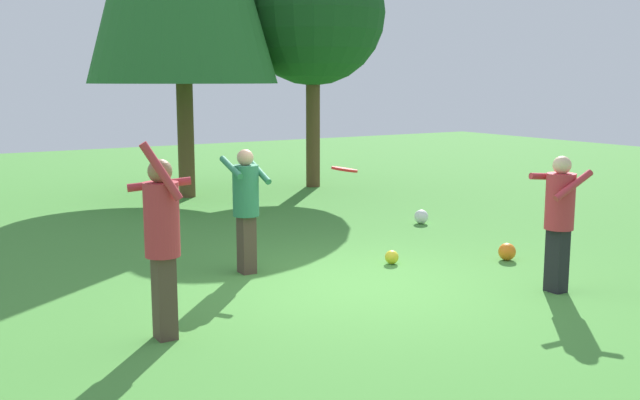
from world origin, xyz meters
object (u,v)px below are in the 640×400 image
(person_bystander, at_px, (246,200))
(ball_orange, at_px, (507,252))
(frisbee, at_px, (344,169))
(ball_white, at_px, (421,217))
(tree_right, at_px, (313,13))
(person_thrower, at_px, (162,232))
(person_catcher, at_px, (559,212))
(ball_yellow, at_px, (392,257))

(person_bystander, bearing_deg, ball_orange, 69.42)
(frisbee, relative_size, ball_white, 1.24)
(person_bystander, relative_size, tree_right, 0.28)
(person_bystander, height_order, ball_orange, person_bystander)
(person_thrower, distance_m, person_bystander, 2.53)
(ball_orange, bearing_deg, person_thrower, -174.31)
(frisbee, height_order, ball_white, frisbee)
(frisbee, bearing_deg, tree_right, 60.83)
(person_bystander, xyz_separation_m, ball_orange, (3.41, -1.30, -0.84))
(ball_white, xyz_separation_m, tree_right, (0.74, 4.93, 3.90))
(person_catcher, bearing_deg, person_thrower, -3.20)
(ball_white, height_order, tree_right, tree_right)
(person_thrower, xyz_separation_m, frisbee, (1.75, -0.51, 0.55))
(frisbee, relative_size, ball_yellow, 1.63)
(frisbee, xyz_separation_m, ball_orange, (3.42, 1.02, -1.49))
(person_bystander, distance_m, ball_orange, 3.75)
(person_bystander, bearing_deg, tree_right, 142.94)
(person_catcher, distance_m, ball_white, 4.39)
(frisbee, distance_m, tree_right, 10.20)
(person_bystander, xyz_separation_m, ball_white, (4.08, 1.40, -0.84))
(tree_right, bearing_deg, person_bystander, -127.29)
(ball_white, bearing_deg, tree_right, 81.46)
(person_thrower, bearing_deg, ball_orange, 21.82)
(ball_orange, bearing_deg, ball_white, 76.12)
(person_bystander, xyz_separation_m, frisbee, (-0.01, -2.32, 0.64))
(ball_yellow, xyz_separation_m, tree_right, (2.91, 6.95, 3.93))
(person_catcher, height_order, frisbee, frisbee)
(ball_white, bearing_deg, person_catcher, -107.66)
(person_thrower, relative_size, person_bystander, 1.20)
(frisbee, height_order, tree_right, tree_right)
(person_bystander, relative_size, ball_yellow, 8.57)
(ball_white, relative_size, tree_right, 0.04)
(ball_white, bearing_deg, person_bystander, -161.09)
(person_thrower, height_order, ball_orange, person_thrower)
(person_bystander, distance_m, tree_right, 8.53)
(ball_white, relative_size, ball_yellow, 1.31)
(person_catcher, distance_m, ball_orange, 1.77)
(frisbee, xyz_separation_m, ball_white, (4.09, 3.72, -1.48))
(ball_orange, distance_m, tree_right, 8.68)
(frisbee, distance_m, ball_white, 5.72)
(person_thrower, bearing_deg, ball_yellow, 34.17)
(frisbee, height_order, ball_orange, frisbee)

